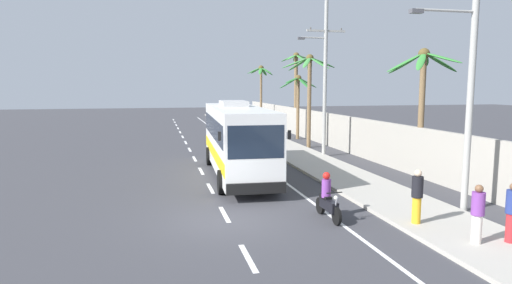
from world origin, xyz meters
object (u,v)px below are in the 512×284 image
object	(u,v)px
coach_bus_foreground	(237,137)
utility_pole_nearest	(470,73)
palm_third	(422,84)
motorcycle_beside_bus	(328,200)
pedestrian_midwalk	(417,195)
motorcycle_trailing	(252,142)
pedestrian_near_kerb	(478,213)
palm_farthest	(298,92)
palm_second	(296,80)
palm_nearest	(309,80)
utility_pole_mid	(324,75)
palm_fourth	(261,82)
pedestrian_far_walk	(512,211)

from	to	relation	value
coach_bus_foreground	utility_pole_nearest	xyz separation A→B (m)	(6.86, -8.27, 3.04)
palm_third	motorcycle_beside_bus	bearing A→B (deg)	-141.53
pedestrian_midwalk	palm_third	distance (m)	9.41
motorcycle_beside_bus	motorcycle_trailing	xyz separation A→B (m)	(0.87, 16.31, 0.00)
coach_bus_foreground	pedestrian_near_kerb	size ratio (longest dim) A/B	6.60
utility_pole_nearest	palm_farthest	bearing A→B (deg)	87.36
pedestrian_midwalk	utility_pole_nearest	bearing A→B (deg)	34.05
palm_second	pedestrian_midwalk	bearing A→B (deg)	-100.03
motorcycle_beside_bus	palm_farthest	distance (m)	23.36
motorcycle_beside_bus	palm_nearest	size ratio (longest dim) A/B	0.29
coach_bus_foreground	palm_second	xyz separation A→B (m)	(9.14, 18.67, 3.12)
pedestrian_near_kerb	utility_pole_mid	world-z (taller)	utility_pole_mid
pedestrian_near_kerb	palm_nearest	size ratio (longest dim) A/B	0.25
motorcycle_beside_bus	pedestrian_midwalk	distance (m)	2.91
pedestrian_midwalk	palm_fourth	xyz separation A→B (m)	(3.00, 34.21, 3.95)
utility_pole_nearest	palm_second	size ratio (longest dim) A/B	1.21
palm_farthest	palm_third	bearing A→B (deg)	-86.44
palm_farthest	pedestrian_far_walk	bearing A→B (deg)	-94.71
motorcycle_beside_bus	pedestrian_far_walk	distance (m)	5.51
pedestrian_midwalk	palm_fourth	bearing A→B (deg)	93.16
motorcycle_trailing	palm_second	distance (m)	13.10
palm_nearest	utility_pole_mid	bearing A→B (deg)	-96.34
motorcycle_beside_bus	palm_second	distance (m)	28.10
motorcycle_trailing	pedestrian_far_walk	world-z (taller)	pedestrian_far_walk
utility_pole_mid	palm_fourth	distance (m)	19.81
pedestrian_near_kerb	palm_farthest	distance (m)	26.19
motorcycle_trailing	palm_second	world-z (taller)	palm_second
palm_farthest	palm_nearest	bearing A→B (deg)	-99.45
pedestrian_far_walk	palm_farthest	world-z (taller)	palm_farthest
utility_pole_mid	utility_pole_nearest	bearing A→B (deg)	-88.70
coach_bus_foreground	palm_nearest	xyz separation A→B (m)	(7.02, 8.99, 3.00)
motorcycle_trailing	utility_pole_mid	xyz separation A→B (m)	(3.99, -3.42, 4.58)
motorcycle_trailing	pedestrian_midwalk	xyz separation A→B (m)	(1.58, -17.84, 0.41)
palm_second	pedestrian_far_walk	bearing A→B (deg)	-96.35
pedestrian_midwalk	motorcycle_trailing	bearing A→B (deg)	103.23
pedestrian_midwalk	palm_third	bearing A→B (deg)	64.85
palm_nearest	palm_fourth	xyz separation A→B (m)	(0.12, 15.64, 0.05)
palm_second	palm_third	xyz separation A→B (m)	(-0.22, -20.99, -0.42)
pedestrian_midwalk	palm_nearest	bearing A→B (deg)	89.36
palm_third	palm_second	bearing A→B (deg)	89.40
utility_pole_mid	palm_farthest	xyz separation A→B (m)	(1.33, 9.38, -1.22)
palm_fourth	pedestrian_midwalk	bearing A→B (deg)	-95.01
pedestrian_far_walk	utility_pole_nearest	size ratio (longest dim) A/B	0.18
utility_pole_mid	palm_farthest	size ratio (longest dim) A/B	1.80
coach_bus_foreground	motorcycle_beside_bus	size ratio (longest dim) A/B	5.69
palm_nearest	palm_farthest	size ratio (longest dim) A/B	1.25
coach_bus_foreground	palm_nearest	distance (m)	11.79
motorcycle_beside_bus	utility_pole_nearest	world-z (taller)	utility_pole_nearest
utility_pole_mid	palm_second	world-z (taller)	utility_pole_mid
utility_pole_mid	palm_farthest	world-z (taller)	utility_pole_mid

